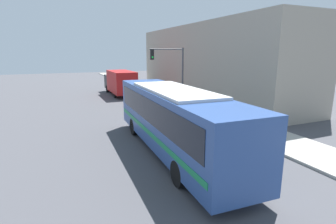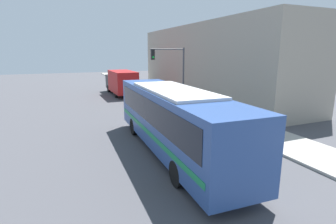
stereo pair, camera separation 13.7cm
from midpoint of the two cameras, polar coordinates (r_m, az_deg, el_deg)
The scene contains 7 objects.
ground_plane at distance 14.29m, azimuth 2.07°, elevation -8.10°, with size 120.00×120.00×0.00m, color #47474C.
sidewalk at distance 34.55m, azimuth -2.72°, elevation 4.43°, with size 3.23×70.00×0.14m.
building_facade at distance 31.05m, azimuth 9.15°, elevation 10.67°, with size 6.00×26.51×8.05m.
city_bus at distance 13.24m, azimuth 1.36°, elevation -0.93°, with size 3.03×12.13×3.37m.
delivery_truck at distance 32.80m, azimuth -10.07°, elevation 6.52°, with size 2.44×7.97×2.96m.
fire_hydrant at distance 19.07m, azimuth 12.28°, elevation -1.50°, with size 0.20×0.27×0.68m.
traffic_light_pole at distance 24.09m, azimuth 1.16°, elevation 9.81°, with size 3.28×0.35×5.39m.
Camera 2 is at (-5.60, -12.12, 5.10)m, focal length 28.00 mm.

